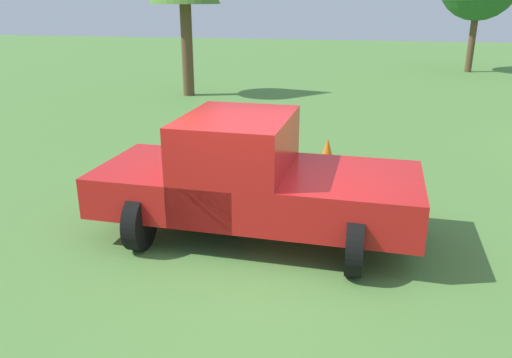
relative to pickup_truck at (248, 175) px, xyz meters
name	(u,v)px	position (x,y,z in m)	size (l,w,h in m)	color
ground_plane	(253,259)	(0.76, 0.23, -0.95)	(80.00, 80.00, 0.00)	#54843D
pickup_truck	(248,175)	(0.00, 0.00, 0.00)	(2.52, 4.75, 1.82)	black
traffic_cone	(327,150)	(-3.86, 0.92, -0.67)	(0.32, 0.32, 0.55)	orange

